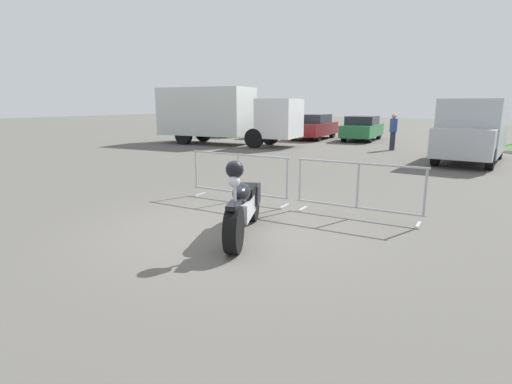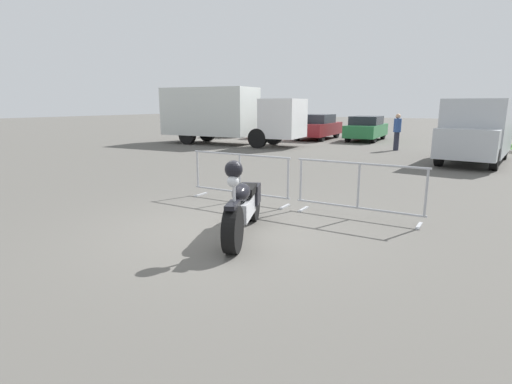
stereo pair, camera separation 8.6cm
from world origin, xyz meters
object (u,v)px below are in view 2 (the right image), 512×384
object	(u,v)px
parked_car_white	(238,124)
parked_car_green	(366,128)
parked_car_red	(278,125)
parked_car_maroon	(317,127)
pedestrian	(397,131)
crowd_barrier_far	(358,189)
motorcycle	(244,205)
box_truck	(224,113)
crowd_barrier_near	(240,176)
delivery_van	(477,129)

from	to	relation	value
parked_car_white	parked_car_green	xyz separation A→B (m)	(8.58, 0.65, -0.03)
parked_car_red	parked_car_green	distance (m)	5.73
parked_car_maroon	parked_car_white	bearing A→B (deg)	88.46
parked_car_red	parked_car_white	bearing A→B (deg)	93.86
pedestrian	parked_car_green	bearing A→B (deg)	174.07
pedestrian	crowd_barrier_far	bearing A→B (deg)	-28.72
motorcycle	parked_car_red	world-z (taller)	parked_car_red
parked_car_white	parked_car_maroon	size ratio (longest dim) A/B	0.99
motorcycle	pedestrian	bearing A→B (deg)	160.38
motorcycle	parked_car_green	world-z (taller)	parked_car_green
motorcycle	parked_car_red	size ratio (longest dim) A/B	0.51
box_truck	parked_car_white	distance (m)	6.00
crowd_barrier_far	pedestrian	xyz separation A→B (m)	(-1.79, 12.13, 0.36)
crowd_barrier_near	parked_car_maroon	distance (m)	16.56
pedestrian	parked_car_white	bearing A→B (deg)	-145.29
crowd_barrier_far	delivery_van	world-z (taller)	delivery_van
crowd_barrier_far	parked_car_maroon	xyz separation A→B (m)	(-7.27, 15.91, 0.21)
crowd_barrier_near	box_truck	distance (m)	13.05
parked_car_maroon	crowd_barrier_near	bearing A→B (deg)	-166.49
crowd_barrier_far	parked_car_red	size ratio (longest dim) A/B	0.56
motorcycle	box_truck	world-z (taller)	box_truck
crowd_barrier_near	crowd_barrier_far	distance (m)	2.67
crowd_barrier_far	box_truck	bearing A→B (deg)	134.88
parked_car_white	parked_car_green	distance (m)	8.60
crowd_barrier_near	delivery_van	xyz separation A→B (m)	(4.21, 9.69, 0.68)
delivery_van	box_truck	bearing A→B (deg)	-88.48
delivery_van	motorcycle	bearing A→B (deg)	-8.72
parked_car_white	delivery_van	bearing A→B (deg)	-115.42
parked_car_green	delivery_van	bearing A→B (deg)	-141.25
crowd_barrier_far	parked_car_red	world-z (taller)	parked_car_red
crowd_barrier_far	delivery_van	xyz separation A→B (m)	(1.54, 9.69, 0.68)
parked_car_maroon	pedestrian	world-z (taller)	pedestrian
crowd_barrier_far	parked_car_maroon	distance (m)	17.49
crowd_barrier_near	parked_car_maroon	xyz separation A→B (m)	(-4.60, 15.91, 0.21)
delivery_van	parked_car_green	xyz separation A→B (m)	(-5.95, 6.76, -0.52)
box_truck	delivery_van	size ratio (longest dim) A/B	1.52
crowd_barrier_near	box_truck	bearing A→B (deg)	126.52
pedestrian	delivery_van	bearing A→B (deg)	16.68
crowd_barrier_far	parked_car_white	xyz separation A→B (m)	(-12.99, 15.80, 0.20)
delivery_van	parked_car_red	xyz separation A→B (m)	(-11.67, 6.43, -0.49)
parked_car_white	pedestrian	world-z (taller)	pedestrian
motorcycle	crowd_barrier_far	size ratio (longest dim) A/B	0.92
box_truck	crowd_barrier_far	bearing A→B (deg)	-49.16
motorcycle	parked_car_white	distance (m)	21.23
delivery_van	parked_car_green	size ratio (longest dim) A/B	1.20
crowd_barrier_far	parked_car_white	distance (m)	20.46
crowd_barrier_far	parked_car_maroon	bearing A→B (deg)	114.56
crowd_barrier_near	parked_car_white	xyz separation A→B (m)	(-10.32, 15.80, 0.20)
delivery_van	parked_car_white	world-z (taller)	delivery_van
motorcycle	delivery_van	world-z (taller)	delivery_van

